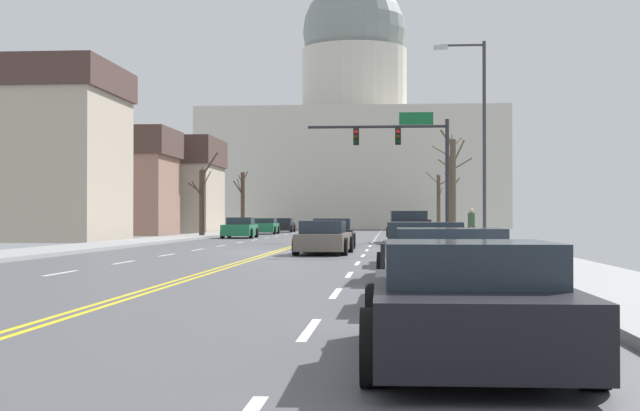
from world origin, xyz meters
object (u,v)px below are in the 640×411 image
Objects in this scene: sedan_near_02 at (324,238)px; sedan_near_03 at (419,246)px; sedan_oncoming_02 at (283,225)px; sedan_oncoming_00 at (240,228)px; pedestrian_00 at (471,223)px; sedan_near_06 at (467,305)px; signal_gantry at (408,149)px; street_lamp_right at (478,127)px; sedan_near_05 at (448,268)px; sedan_oncoming_01 at (265,226)px; pickup_truck_near_00 at (409,229)px; sedan_near_04 at (425,252)px; sedan_near_01 at (332,234)px.

sedan_near_03 is (3.25, -7.14, -0.02)m from sedan_near_02.
sedan_near_02 is 47.36m from sedan_oncoming_02.
sedan_oncoming_00 is (-10.49, 31.67, 0.06)m from sedan_near_03.
sedan_near_02 is 2.83× the size of pedestrian_00.
sedan_near_02 reaches higher than sedan_near_06.
signal_gantry is 14.46m from street_lamp_right.
sedan_oncoming_02 is at bearing 99.12° from sedan_near_05.
sedan_oncoming_01 is (-10.71, 44.85, 0.05)m from sedan_near_03.
signal_gantry reaches higher than sedan_near_05.
pedestrian_00 is at bearing 86.98° from street_lamp_right.
sedan_oncoming_01 reaches higher than sedan_near_05.
pickup_truck_near_00 is 32.97m from sedan_near_05.
sedan_near_04 is 1.10× the size of sedan_oncoming_01.
sedan_oncoming_01 is at bearing 103.43° from sedan_near_03.
pedestrian_00 is at bearing 84.29° from sedan_near_05.
street_lamp_right is 1.95× the size of sedan_oncoming_02.
sedan_near_05 is at bearing -82.19° from sedan_near_01.
sedan_oncoming_00 reaches higher than sedan_near_01.
signal_gantry is 25.23m from sedan_near_03.
sedan_near_03 is (-0.15, -24.81, -4.61)m from signal_gantry.
sedan_near_03 is 17.33m from sedan_near_06.
street_lamp_right reaches higher than sedan_oncoming_02.
pickup_truck_near_00 reaches higher than sedan_near_03.
sedan_near_01 reaches higher than sedan_near_06.
pedestrian_00 reaches higher than sedan_oncoming_02.
sedan_near_05 is (0.14, -5.71, -0.04)m from sedan_near_04.
street_lamp_right is 11.96m from pickup_truck_near_00.
sedan_near_06 is at bearing -78.00° from sedan_oncoming_00.
sedan_near_02 is at bearing -119.67° from pedestrian_00.
pedestrian_00 reaches higher than sedan_oncoming_01.
signal_gantry is 4.86× the size of pedestrian_00.
signal_gantry is 1.73× the size of sedan_oncoming_00.
sedan_oncoming_01 is (-10.68, 50.64, 0.00)m from sedan_near_04.
pedestrian_00 is at bearing -65.92° from signal_gantry.
sedan_near_04 reaches higher than sedan_oncoming_02.
sedan_near_03 is 46.12m from sedan_oncoming_01.
pickup_truck_near_00 reaches higher than sedan_near_02.
sedan_near_05 is 5.84m from sedan_near_06.
pedestrian_00 is (6.33, 11.11, 0.47)m from sedan_near_02.
pickup_truck_near_00 is at bearing 89.60° from sedan_near_03.
sedan_near_02 is 38.45m from sedan_oncoming_01.
sedan_oncoming_02 is (0.09, 22.28, -0.03)m from sedan_oncoming_00.
signal_gantry is at bearing 114.08° from pedestrian_00.
sedan_near_03 is at bearing -71.67° from sedan_oncoming_00.
sedan_oncoming_01 is at bearing 90.97° from sedan_oncoming_00.
street_lamp_right is 37.06m from sedan_oncoming_01.
sedan_near_03 is at bearing 89.65° from sedan_near_04.
sedan_near_01 is (-3.52, -7.58, -0.14)m from pickup_truck_near_00.
sedan_near_05 is 2.73× the size of pedestrian_00.
sedan_oncoming_01 reaches higher than sedan_near_03.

